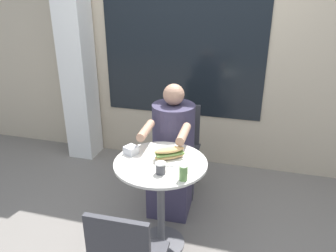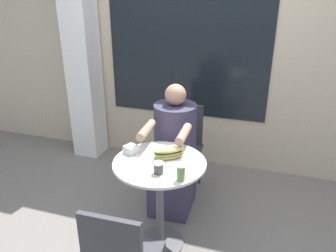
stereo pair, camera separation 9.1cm
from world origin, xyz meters
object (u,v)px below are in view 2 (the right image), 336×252
(diner_chair, at_px, (183,140))
(cafe_table, at_px, (160,186))
(sandwich_on_plate, at_px, (169,154))
(condiment_bottle, at_px, (181,172))
(seated_diner, at_px, (174,157))
(drink_cup, at_px, (159,168))

(diner_chair, bearing_deg, cafe_table, 91.19)
(sandwich_on_plate, xyz_separation_m, condiment_bottle, (0.16, -0.24, 0.02))
(seated_diner, relative_size, condiment_bottle, 8.84)
(seated_diner, bearing_deg, condiment_bottle, 107.41)
(cafe_table, height_order, sandwich_on_plate, sandwich_on_plate)
(diner_chair, relative_size, seated_diner, 0.74)
(cafe_table, xyz_separation_m, condiment_bottle, (0.21, -0.19, 0.27))
(drink_cup, height_order, condiment_bottle, condiment_bottle)
(diner_chair, distance_m, sandwich_on_plate, 0.89)
(drink_cup, xyz_separation_m, condiment_bottle, (0.17, -0.04, 0.02))
(sandwich_on_plate, bearing_deg, condiment_bottle, -56.60)
(diner_chair, relative_size, drink_cup, 10.71)
(condiment_bottle, bearing_deg, drink_cup, 166.49)
(cafe_table, relative_size, drink_cup, 9.33)
(cafe_table, height_order, seated_diner, seated_diner)
(sandwich_on_plate, height_order, drink_cup, sandwich_on_plate)
(diner_chair, bearing_deg, drink_cup, 93.16)
(sandwich_on_plate, height_order, condiment_bottle, condiment_bottle)
(cafe_table, xyz_separation_m, diner_chair, (-0.06, 0.89, -0.03))
(seated_diner, distance_m, condiment_bottle, 0.84)
(seated_diner, bearing_deg, drink_cup, 95.54)
(condiment_bottle, bearing_deg, cafe_table, 138.14)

